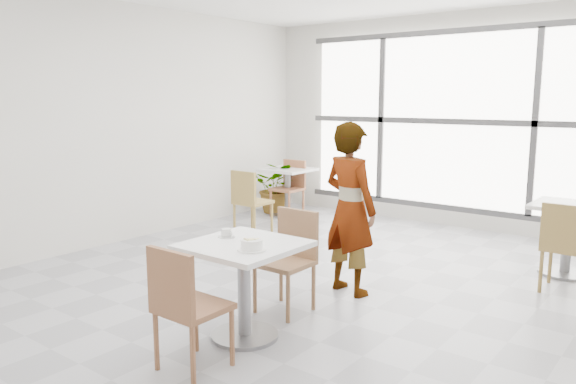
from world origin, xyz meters
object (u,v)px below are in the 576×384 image
Objects in this scene: chair_far at (290,253)px; bg_chair_left_near at (249,198)px; chair_near at (184,301)px; plant_left at (277,187)px; bg_table_right at (568,229)px; person at (350,209)px; main_table at (244,272)px; bg_chair_left_far at (290,184)px; coffee_cup at (226,233)px; bg_chair_right_near at (566,242)px; bg_table_left at (288,185)px; oatmeal_bowl at (252,244)px.

bg_chair_left_near is (-2.09, 1.80, 0.00)m from chair_far.
chair_far is (-0.15, 1.34, 0.00)m from chair_near.
chair_far reaches higher than plant_left.
person is at bearing -129.30° from bg_table_right.
bg_chair_left_far is at bearing 123.18° from main_table.
coffee_cup is 3.66m from bg_table_right.
bg_chair_left_far is 1.00× the size of bg_chair_right_near.
coffee_cup is 4.35m from bg_table_left.
chair_far reaches higher than coffee_cup.
chair_near is at bearing 62.77° from bg_chair_right_near.
chair_near is 0.81m from coffee_cup.
main_table is at bearing 148.03° from oatmeal_bowl.
main_table is 1.07× the size of bg_table_right.
person reaches higher than main_table.
bg_chair_left_far is 1.06× the size of plant_left.
bg_chair_right_near is at bearing -15.83° from plant_left.
bg_chair_left_far is at bearing -16.36° from bg_chair_right_near.
bg_chair_right_near reaches higher than main_table.
bg_chair_right_near reaches higher than bg_table_right.
person is (0.32, 1.32, 0.03)m from coffee_cup.
plant_left is (-4.51, 1.28, -0.09)m from bg_chair_right_near.
bg_chair_left_far is at bearing -31.27° from person.
bg_chair_left_far is 0.33m from plant_left.
bg_chair_right_near is (1.72, 2.56, -0.02)m from main_table.
plant_left is at bearing 171.47° from bg_chair_left_far.
plant_left is (-2.57, 3.79, -0.37)m from coffee_cup.
oatmeal_bowl is 1.32× the size of coffee_cup.
oatmeal_bowl is at bearing -71.17° from chair_far.
chair_near is 1.35m from chair_far.
oatmeal_bowl is 0.26× the size of plant_left.
oatmeal_bowl is at bearing -113.02° from bg_table_right.
bg_chair_left_near is at bearing -14.20° from person.
bg_table_left is at bearing 123.65° from main_table.
chair_near is 1.00× the size of bg_chair_left_far.
chair_near is at bearing -103.06° from oatmeal_bowl.
chair_far is 1.16× the size of bg_table_right.
bg_chair_right_near is at bearing -16.36° from bg_chair_left_far.
person is 3.53m from bg_table_left.
person is 3.55m from bg_chair_left_far.
bg_chair_left_far is (0.01, 0.05, 0.01)m from bg_table_left.
bg_chair_left_near is at bearing 1.11° from bg_chair_right_near.
bg_chair_left_far is (-0.30, 1.31, 0.00)m from bg_chair_left_near.
main_table is 0.35m from oatmeal_bowl.
chair_far is at bearing 87.16° from person.
bg_chair_left_near is at bearing 132.23° from oatmeal_bowl.
person reaches higher than bg_table_left.
bg_table_right is (1.51, 1.84, -0.32)m from person.
oatmeal_bowl is at bearing -31.97° from main_table.
chair_far is at bearing 108.83° from oatmeal_bowl.
plant_left is at bearing 171.82° from bg_table_right.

